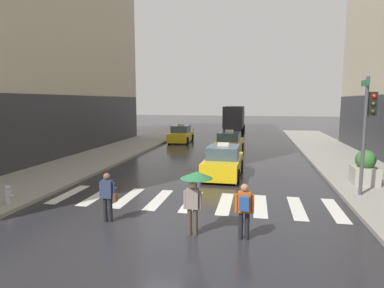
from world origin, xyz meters
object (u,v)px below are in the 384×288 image
at_px(traffic_light_pole, 368,119).
at_px(planter_near_corner, 365,169).
at_px(taxi_second, 229,144).
at_px(pedestrian_with_handbag, 108,194).
at_px(pedestrian_with_backpack, 244,207).
at_px(fire_hydrant, 8,194).
at_px(box_truck, 234,119).
at_px(taxi_lead, 223,162).
at_px(pedestrian_with_umbrella, 195,186).
at_px(taxi_third, 181,135).

xyz_separation_m(traffic_light_pole, planter_near_corner, (0.63, 1.93, -2.38)).
xyz_separation_m(taxi_second, planter_near_corner, (6.98, -8.82, 0.15)).
relative_size(pedestrian_with_handbag, planter_near_corner, 1.03).
height_order(pedestrian_with_backpack, fire_hydrant, pedestrian_with_backpack).
height_order(traffic_light_pole, pedestrian_with_backpack, traffic_light_pole).
bearing_deg(planter_near_corner, fire_hydrant, -157.89).
distance_m(taxi_second, pedestrian_with_backpack, 15.85).
bearing_deg(box_truck, fire_hydrant, -102.48).
height_order(taxi_second, fire_hydrant, taxi_second).
distance_m(pedestrian_with_handbag, fire_hydrant, 4.42).
distance_m(traffic_light_pole, taxi_lead, 7.22).
height_order(taxi_second, pedestrian_with_backpack, taxi_second).
bearing_deg(taxi_second, pedestrian_with_backpack, -83.92).
bearing_deg(pedestrian_with_umbrella, taxi_third, 104.03).
bearing_deg(fire_hydrant, taxi_lead, 42.55).
distance_m(taxi_lead, taxi_third, 14.77).
bearing_deg(taxi_third, traffic_light_pole, -55.44).
distance_m(pedestrian_with_umbrella, planter_near_corner, 9.65).
xyz_separation_m(taxi_lead, pedestrian_with_umbrella, (-0.06, -7.97, 0.79)).
relative_size(traffic_light_pole, taxi_second, 1.04).
xyz_separation_m(taxi_lead, fire_hydrant, (-7.44, -6.83, -0.22)).
relative_size(taxi_second, box_truck, 0.61).
distance_m(taxi_third, planter_near_corner, 19.16).
bearing_deg(box_truck, traffic_light_pole, -74.95).
height_order(taxi_second, box_truck, box_truck).
distance_m(pedestrian_with_backpack, fire_hydrant, 8.92).
relative_size(pedestrian_with_umbrella, fire_hydrant, 2.69).
bearing_deg(fire_hydrant, box_truck, 77.52).
bearing_deg(pedestrian_with_backpack, box_truck, 94.21).
distance_m(taxi_lead, pedestrian_with_handbag, 8.07).
distance_m(traffic_light_pole, box_truck, 26.75).
height_order(pedestrian_with_handbag, planter_near_corner, planter_near_corner).
distance_m(taxi_third, fire_hydrant, 20.64).
relative_size(pedestrian_with_backpack, pedestrian_with_handbag, 1.00).
bearing_deg(taxi_second, pedestrian_with_handbag, -100.43).
xyz_separation_m(traffic_light_pole, fire_hydrant, (-13.49, -3.80, -2.75)).
height_order(box_truck, pedestrian_with_handbag, box_truck).
distance_m(taxi_third, pedestrian_with_umbrella, 22.36).
xyz_separation_m(fire_hydrant, planter_near_corner, (14.12, 5.74, 0.37)).
bearing_deg(pedestrian_with_umbrella, traffic_light_pole, 38.97).
bearing_deg(taxi_lead, fire_hydrant, -137.45).
relative_size(fire_hydrant, planter_near_corner, 0.45).
bearing_deg(pedestrian_with_handbag, taxi_lead, 67.49).
bearing_deg(pedestrian_with_umbrella, pedestrian_with_backpack, -2.77).
height_order(taxi_lead, taxi_second, same).
bearing_deg(traffic_light_pole, pedestrian_with_handbag, -154.14).
height_order(taxi_lead, taxi_third, same).
bearing_deg(pedestrian_with_backpack, traffic_light_pole, 47.05).
xyz_separation_m(taxi_lead, pedestrian_with_backpack, (1.38, -8.04, 0.25)).
xyz_separation_m(box_truck, pedestrian_with_handbag, (-2.20, -30.23, -0.92)).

